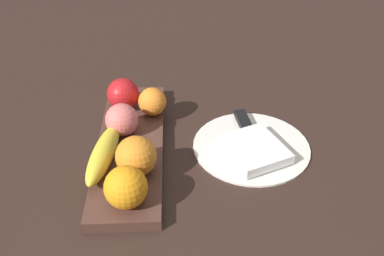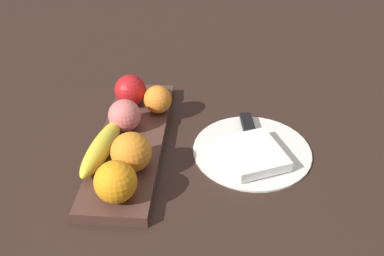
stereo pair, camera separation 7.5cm
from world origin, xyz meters
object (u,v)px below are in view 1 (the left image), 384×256
folded_napkin (254,149)px  orange_near_apple (152,102)px  apple (123,94)px  peach (122,120)px  orange_near_banana (136,156)px  dinner_plate (251,146)px  fruit_tray (132,146)px  banana (103,154)px  orange_center (126,187)px  knife (246,128)px

folded_napkin → orange_near_apple: bearing=-122.8°
apple → peach: apple is taller
orange_near_banana → peach: orange_near_banana is taller
dinner_plate → fruit_tray: bearing=-90.0°
fruit_tray → banana: banana is taller
orange_near_banana → folded_napkin: size_ratio=0.62×
orange_near_banana → peach: (-0.12, -0.04, -0.00)m
fruit_tray → orange_near_apple: size_ratio=6.99×
banana → orange_near_banana: orange_near_banana is taller
orange_center → folded_napkin: (-0.14, 0.23, -0.04)m
orange_near_banana → knife: orange_near_banana is taller
fruit_tray → orange_center: bearing=1.8°
banana → folded_napkin: banana is taller
orange_center → folded_napkin: orange_center is taller
fruit_tray → orange_near_banana: orange_near_banana is taller
banana → dinner_plate: banana is taller
peach → banana: bearing=-17.2°
folded_napkin → banana: bearing=-84.2°
banana → peach: size_ratio=2.64×
orange_near_apple → dinner_plate: bearing=63.6°
orange_center → peach: (-0.20, -0.02, -0.00)m
dinner_plate → peach: bearing=-96.6°
orange_near_apple → knife: (0.05, 0.20, -0.04)m
banana → orange_center: 0.12m
apple → orange_center: size_ratio=0.96×
apple → peach: (0.10, 0.01, -0.00)m
folded_napkin → apple: bearing=-120.4°
fruit_tray → banana: 0.08m
orange_near_apple → dinner_plate: (0.10, 0.20, -0.05)m
banana → orange_near_banana: size_ratio=2.37×
orange_near_banana → folded_napkin: 0.23m
orange_center → folded_napkin: size_ratio=0.60×
banana → peach: peach is taller
orange_near_apple → knife: orange_near_apple is taller
orange_center → peach: 0.20m
dinner_plate → apple: bearing=-115.4°
banana → dinner_plate: 0.29m
orange_near_apple → folded_napkin: bearing=57.2°
orange_near_apple → orange_center: orange_center is taller
apple → dinner_plate: 0.30m
orange_center → knife: bearing=132.9°
peach → knife: (-0.02, 0.26, -0.04)m
folded_napkin → knife: size_ratio=0.66×
fruit_tray → peach: (-0.03, -0.02, 0.04)m
fruit_tray → banana: (0.06, -0.05, 0.03)m
dinner_plate → folded_napkin: bearing=0.0°
peach → dinner_plate: 0.27m
fruit_tray → knife: 0.24m
dinner_plate → banana: bearing=-78.4°
apple → knife: bearing=73.6°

